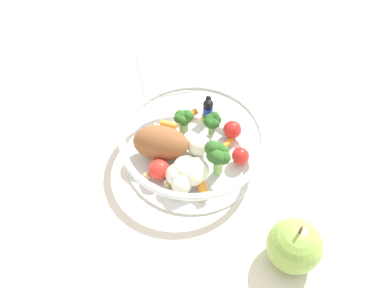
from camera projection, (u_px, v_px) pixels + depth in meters
The scene contains 4 objects.
ground_plane at pixel (181, 160), 0.66m from camera, with size 2.40×2.40×0.00m, color silver.
food_container at pixel (189, 147), 0.64m from camera, with size 0.21×0.21×0.07m.
loose_apple at pixel (294, 246), 0.54m from camera, with size 0.07×0.07×0.08m.
folded_napkin at pixel (176, 66), 0.78m from camera, with size 0.13×0.13×0.01m, color white.
Camera 1 is at (0.12, 0.37, 0.53)m, focal length 41.77 mm.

